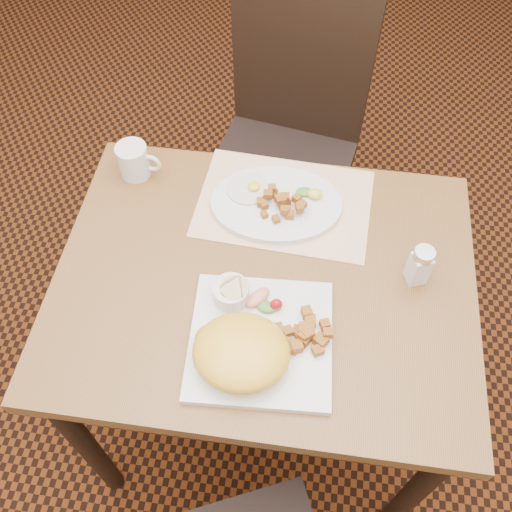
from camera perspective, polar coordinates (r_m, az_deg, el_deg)
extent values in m
plane|color=black|center=(1.90, 0.56, -14.41)|extent=(8.00, 8.00, 0.00)
cube|color=brown|center=(1.24, 0.83, -2.57)|extent=(0.90, 0.70, 0.03)
cylinder|color=black|center=(1.54, -16.62, -17.67)|extent=(0.05, 0.05, 0.71)
cylinder|color=black|center=(1.50, 15.49, -21.83)|extent=(0.05, 0.05, 0.71)
cylinder|color=black|center=(1.78, -10.92, 0.68)|extent=(0.05, 0.05, 0.71)
cylinder|color=black|center=(1.74, 15.15, -2.30)|extent=(0.05, 0.05, 0.71)
cube|color=black|center=(1.82, 2.32, 8.31)|extent=(0.49, 0.49, 0.05)
cylinder|color=black|center=(2.09, 8.29, 6.09)|extent=(0.04, 0.04, 0.42)
cylinder|color=black|center=(1.88, 5.75, -1.80)|extent=(0.04, 0.04, 0.42)
cylinder|color=black|center=(2.15, -1.13, 8.43)|extent=(0.04, 0.04, 0.42)
cylinder|color=black|center=(1.94, -4.57, 0.99)|extent=(0.04, 0.04, 0.42)
cube|color=black|center=(1.79, 4.59, 18.71)|extent=(0.42, 0.11, 0.50)
cube|color=white|center=(1.34, 2.84, 5.29)|extent=(0.42, 0.30, 0.00)
cube|color=silver|center=(1.14, 0.46, -8.41)|extent=(0.30, 0.30, 0.02)
ellipsoid|color=yellow|center=(1.08, -1.48, -9.57)|extent=(0.19, 0.17, 0.07)
ellipsoid|color=yellow|center=(1.09, -0.30, -11.15)|extent=(0.07, 0.07, 0.03)
ellipsoid|color=yellow|center=(1.12, -4.28, -8.25)|extent=(0.07, 0.07, 0.03)
cylinder|color=silver|center=(1.16, -2.51, -3.68)|extent=(0.07, 0.07, 0.04)
cylinder|color=beige|center=(1.15, -2.19, -3.24)|extent=(0.06, 0.06, 0.01)
ellipsoid|color=#387223|center=(1.16, 1.10, -5.12)|extent=(0.04, 0.03, 0.01)
ellipsoid|color=red|center=(1.15, 2.04, -4.86)|extent=(0.03, 0.03, 0.03)
ellipsoid|color=#F28C72|center=(1.17, 0.19, -4.15)|extent=(0.06, 0.07, 0.02)
cylinder|color=white|center=(1.35, -0.82, 6.75)|extent=(0.10, 0.10, 0.01)
ellipsoid|color=yellow|center=(1.34, -0.21, 7.00)|extent=(0.03, 0.03, 0.01)
ellipsoid|color=#387223|center=(1.34, 4.87, 6.42)|extent=(0.04, 0.03, 0.01)
ellipsoid|color=yellow|center=(1.33, 5.89, 6.21)|extent=(0.04, 0.03, 0.02)
cube|color=white|center=(1.23, 15.93, -1.18)|extent=(0.05, 0.05, 0.08)
cylinder|color=silver|center=(1.19, 16.47, 0.14)|extent=(0.05, 0.05, 0.02)
cylinder|color=silver|center=(1.41, -12.16, 9.31)|extent=(0.07, 0.07, 0.08)
torus|color=silver|center=(1.39, -10.44, 9.12)|extent=(0.05, 0.02, 0.05)
cube|color=#AE621C|center=(1.12, 6.49, -8.42)|extent=(0.03, 0.03, 0.02)
cube|color=#AE621C|center=(1.13, 6.38, -8.12)|extent=(0.02, 0.02, 0.02)
cube|color=#AE621C|center=(1.13, 2.30, -7.68)|extent=(0.02, 0.02, 0.02)
cube|color=#AE621C|center=(1.15, 5.09, -5.63)|extent=(0.03, 0.03, 0.02)
cube|color=#AE621C|center=(1.13, 4.07, -7.46)|extent=(0.02, 0.02, 0.02)
cube|color=#AE621C|center=(1.12, 6.20, -9.36)|extent=(0.03, 0.03, 0.02)
cube|color=#AE621C|center=(1.12, 3.61, -9.16)|extent=(0.02, 0.02, 0.02)
cube|color=#AE621C|center=(1.11, 2.82, -9.55)|extent=(0.03, 0.03, 0.02)
cube|color=#AE621C|center=(1.15, 6.89, -6.80)|extent=(0.02, 0.02, 0.02)
cube|color=#AE621C|center=(1.13, 4.54, -7.51)|extent=(0.02, 0.02, 0.02)
cube|color=#AE621C|center=(1.13, 3.17, -7.52)|extent=(0.02, 0.03, 0.02)
cube|color=#AE621C|center=(1.12, 7.21, -7.66)|extent=(0.02, 0.02, 0.02)
cube|color=#AE621C|center=(1.14, 5.35, -7.20)|extent=(0.02, 0.02, 0.02)
cube|color=#AE621C|center=(1.12, 4.09, -9.00)|extent=(0.03, 0.03, 0.02)
cube|color=#AE621C|center=(1.13, 4.65, -7.91)|extent=(0.02, 0.02, 0.01)
cube|color=#AE621C|center=(1.10, 2.47, -9.04)|extent=(0.02, 0.02, 0.02)
cube|color=#AE621C|center=(1.11, 4.73, -7.92)|extent=(0.02, 0.02, 0.02)
cube|color=#AE621C|center=(1.12, 3.04, -8.67)|extent=(0.02, 0.02, 0.02)
cube|color=#AE621C|center=(1.12, 4.81, -8.24)|extent=(0.03, 0.03, 0.02)
cube|color=#AE621C|center=(1.11, 5.17, -7.70)|extent=(0.03, 0.03, 0.02)
cube|color=#AE621C|center=(1.13, 4.51, -7.91)|extent=(0.02, 0.02, 0.01)
cube|color=#AE621C|center=(1.15, 5.42, -6.49)|extent=(0.02, 0.03, 0.02)
cube|color=#AE621C|center=(1.12, 4.83, -7.26)|extent=(0.02, 0.02, 0.02)
cube|color=#AE621C|center=(1.14, 2.29, -7.14)|extent=(0.02, 0.02, 0.01)
cube|color=#AE621C|center=(1.13, 4.81, -7.72)|extent=(0.02, 0.02, 0.01)
cube|color=#AE621C|center=(1.13, 4.61, -7.91)|extent=(0.02, 0.02, 0.02)
cube|color=#AE621C|center=(1.13, 5.39, -7.84)|extent=(0.03, 0.03, 0.02)
cube|color=#AE621C|center=(1.31, 2.62, 5.08)|extent=(0.02, 0.02, 0.01)
cube|color=#AE621C|center=(1.32, 3.00, 5.49)|extent=(0.02, 0.02, 0.02)
cube|color=#AE621C|center=(1.30, 0.80, 5.10)|extent=(0.02, 0.02, 0.02)
cube|color=#AE621C|center=(1.30, 2.67, 5.50)|extent=(0.02, 0.02, 0.02)
cube|color=#AE621C|center=(1.32, 1.63, 6.76)|extent=(0.02, 0.02, 0.02)
cube|color=#AE621C|center=(1.31, 1.20, 6.19)|extent=(0.02, 0.02, 0.02)
cube|color=#AE621C|center=(1.28, 2.01, 3.70)|extent=(0.02, 0.02, 0.01)
cube|color=#AE621C|center=(1.30, 2.38, 5.70)|extent=(0.03, 0.03, 0.02)
cube|color=#AE621C|center=(1.29, 3.39, 4.13)|extent=(0.02, 0.02, 0.02)
cube|color=#AE621C|center=(1.30, 2.50, 5.61)|extent=(0.03, 0.03, 0.02)
cube|color=#AE621C|center=(1.30, 3.04, 4.61)|extent=(0.02, 0.02, 0.02)
cube|color=#AE621C|center=(1.33, 1.70, 6.35)|extent=(0.02, 0.02, 0.02)
cube|color=#AE621C|center=(1.29, 0.84, 4.17)|extent=(0.02, 0.02, 0.01)
cube|color=#AE621C|center=(1.30, 4.07, 5.73)|extent=(0.02, 0.02, 0.02)
cube|color=#AE621C|center=(1.31, 2.50, 5.33)|extent=(0.02, 0.02, 0.01)
cube|color=#AE621C|center=(1.29, 4.61, 5.15)|extent=(0.03, 0.03, 0.02)
cube|color=#AE621C|center=(1.31, 0.50, 5.40)|extent=(0.02, 0.02, 0.02)
cube|color=#AE621C|center=(1.31, 2.64, 4.94)|extent=(0.02, 0.02, 0.01)
cube|color=#AE621C|center=(1.30, 2.96, 5.87)|extent=(0.02, 0.02, 0.02)
cube|color=#AE621C|center=(1.28, 2.84, 4.61)|extent=(0.02, 0.02, 0.02)
cube|color=#AE621C|center=(1.28, 4.39, 4.81)|extent=(0.02, 0.02, 0.02)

